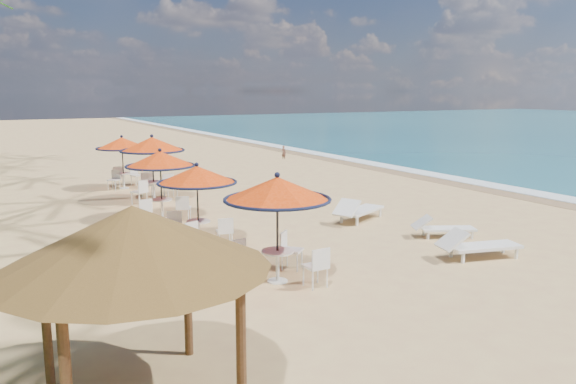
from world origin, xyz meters
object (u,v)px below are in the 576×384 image
station_2 (161,166)px  station_3 (152,152)px  station_0 (278,202)px  station_1 (197,185)px  palapa (134,239)px  lounger_far (358,210)px  station_4 (122,149)px  lounger_mid (441,227)px  lounger_near (476,245)px

station_2 → station_3: (0.67, 3.43, 0.07)m
station_0 → station_1: (-0.51, 3.71, -0.13)m
station_2 → palapa: 10.99m
station_3 → lounger_far: (4.76, -6.60, -1.47)m
station_3 → palapa: palapa is taller
station_0 → station_4: size_ratio=1.06×
lounger_mid → station_2: bearing=163.1°
station_4 → lounger_far: 11.24m
station_1 → lounger_far: station_1 is taller
lounger_near → palapa: size_ratio=0.63×
station_3 → lounger_near: 12.47m
station_0 → lounger_far: 6.42m
station_2 → palapa: (-3.36, -10.46, 0.49)m
lounger_near → lounger_far: size_ratio=0.97×
station_1 → palapa: bearing=-115.3°
station_1 → lounger_far: size_ratio=0.98×
station_4 → palapa: 17.59m
station_2 → lounger_far: size_ratio=1.01×
station_2 → station_4: size_ratio=1.02×
station_0 → lounger_near: 5.35m
station_2 → lounger_near: station_2 is taller
station_0 → station_3: (0.17, 10.48, 0.07)m
lounger_mid → palapa: palapa is taller
station_3 → palapa: bearing=-106.2°
lounger_far → palapa: (-8.79, -7.28, 1.88)m
station_2 → station_4: (0.29, 6.74, -0.10)m
station_0 → palapa: (-3.87, -3.40, 0.48)m
lounger_mid → station_1: bearing=-176.2°
station_0 → lounger_mid: (5.81, 1.08, -1.47)m
station_2 → station_4: 6.75m
station_0 → station_3: size_ratio=0.96×
station_2 → lounger_mid: 8.82m
station_1 → palapa: 7.89m
station_0 → lounger_mid: station_0 is taller
station_0 → station_2: 7.08m
palapa → lounger_mid: bearing=24.8°
station_3 → palapa: 14.46m
lounger_far → palapa: size_ratio=0.65×
lounger_near → lounger_far: bearing=106.0°
lounger_near → lounger_far: 4.76m
lounger_mid → lounger_far: bearing=134.1°
station_1 → lounger_mid: size_ratio=1.22×
station_2 → station_3: size_ratio=0.92×
station_4 → lounger_near: station_4 is taller
station_3 → lounger_near: bearing=-66.6°
station_1 → station_2: size_ratio=0.97×
palapa → station_1: bearing=64.7°
station_3 → lounger_far: size_ratio=1.10×
station_0 → station_1: bearing=97.8°
station_4 → lounger_mid: (6.03, -12.72, -1.37)m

